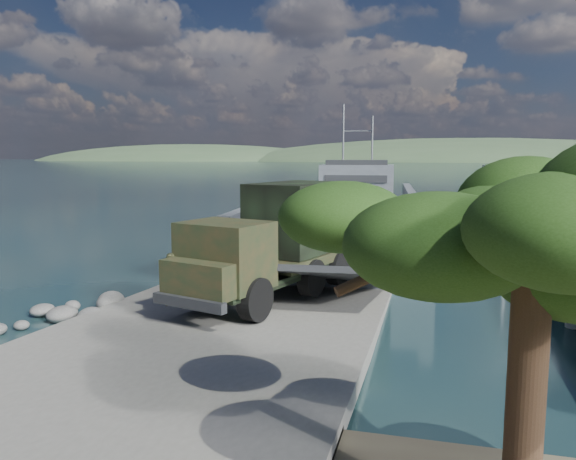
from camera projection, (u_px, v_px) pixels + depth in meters
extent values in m
plane|color=#162E37|center=(221.00, 336.00, 18.38)|extent=(1400.00, 1400.00, 0.00)
cube|color=slate|center=(209.00, 339.00, 17.39)|extent=(10.00, 18.00, 0.50)
cube|color=#A9A79F|center=(547.00, 241.00, 32.26)|extent=(4.00, 44.00, 0.50)
cube|color=#4E555C|center=(348.00, 231.00, 40.51)|extent=(12.22, 32.95, 2.69)
cube|color=#4E555C|center=(287.00, 202.00, 41.03)|extent=(3.21, 32.23, 1.40)
cube|color=#4E555C|center=(413.00, 204.00, 39.47)|extent=(3.21, 32.23, 1.40)
cube|color=#4E555C|center=(323.00, 265.00, 24.79)|extent=(9.69, 1.20, 2.80)
cube|color=#4E555C|center=(357.00, 183.00, 50.62)|extent=(6.78, 4.80, 3.23)
cube|color=#25272A|center=(357.00, 162.00, 50.38)|extent=(5.64, 3.86, 0.43)
cylinder|color=#999B9E|center=(343.00, 135.00, 50.28)|extent=(0.17, 0.17, 5.38)
cylinder|color=#999B9E|center=(372.00, 140.00, 49.90)|extent=(0.17, 0.17, 4.30)
cylinder|color=black|center=(195.00, 290.00, 19.65)|extent=(0.90, 1.53, 1.45)
cylinder|color=black|center=(255.00, 299.00, 18.33)|extent=(0.90, 1.53, 1.45)
cylinder|color=black|center=(257.00, 271.00, 22.86)|extent=(0.90, 1.53, 1.45)
cylinder|color=black|center=(312.00, 278.00, 21.53)|extent=(0.90, 1.53, 1.45)
cylinder|color=black|center=(285.00, 262.00, 24.75)|extent=(0.90, 1.53, 1.45)
cylinder|color=black|center=(338.00, 268.00, 23.42)|extent=(0.90, 1.53, 1.45)
cube|color=black|center=(274.00, 273.00, 21.61)|extent=(4.81, 8.83, 0.28)
cube|color=black|center=(226.00, 255.00, 18.91)|extent=(3.32, 2.94, 2.23)
cube|color=black|center=(200.00, 278.00, 17.85)|extent=(2.75, 1.71, 1.12)
cube|color=black|center=(295.00, 257.00, 22.88)|extent=(4.16, 5.72, 0.39)
cube|color=black|center=(298.00, 217.00, 22.85)|extent=(3.79, 4.83, 2.79)
cube|color=#25272A|center=(189.00, 303.00, 17.47)|extent=(2.75, 1.08, 0.33)
imported|color=black|center=(172.00, 291.00, 18.78)|extent=(0.76, 0.64, 1.77)
cylinder|color=#352415|center=(525.00, 419.00, 7.54)|extent=(0.51, 0.51, 4.93)
ellipsoid|color=#1C3B10|center=(535.00, 244.00, 7.22)|extent=(4.76, 4.42, 2.04)
ellipsoid|color=#1C3B10|center=(343.00, 217.00, 10.39)|extent=(2.38, 2.38, 1.36)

